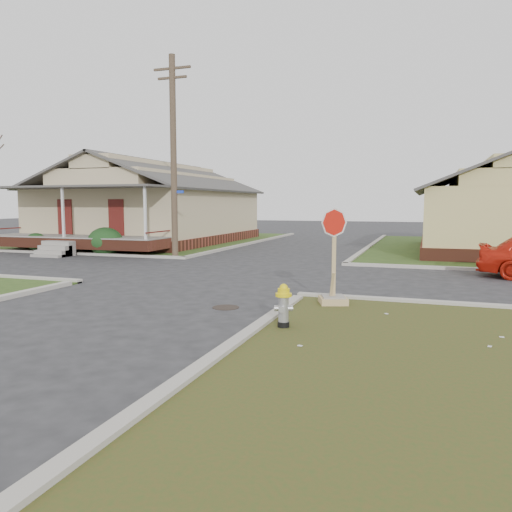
% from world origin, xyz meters
% --- Properties ---
extents(ground, '(120.00, 120.00, 0.00)m').
position_xyz_m(ground, '(0.00, 0.00, 0.00)').
color(ground, '#262628').
rests_on(ground, ground).
extents(verge_far_left, '(19.00, 19.00, 0.05)m').
position_xyz_m(verge_far_left, '(-13.00, 18.00, 0.03)').
color(verge_far_left, '#2C4418').
rests_on(verge_far_left, ground).
extents(curbs, '(80.00, 40.00, 0.12)m').
position_xyz_m(curbs, '(0.00, 5.00, 0.00)').
color(curbs, '#A8A398').
rests_on(curbs, ground).
extents(manhole, '(0.64, 0.64, 0.01)m').
position_xyz_m(manhole, '(2.20, -0.50, 0.01)').
color(manhole, black).
rests_on(manhole, ground).
extents(corner_house, '(10.10, 15.50, 5.30)m').
position_xyz_m(corner_house, '(-10.00, 16.68, 2.28)').
color(corner_house, brown).
rests_on(corner_house, ground).
extents(side_house_yellow, '(7.60, 11.60, 4.70)m').
position_xyz_m(side_house_yellow, '(10.00, 16.50, 2.19)').
color(side_house_yellow, brown).
rests_on(side_house_yellow, ground).
extents(utility_pole, '(1.80, 0.28, 9.00)m').
position_xyz_m(utility_pole, '(-4.20, 8.90, 4.66)').
color(utility_pole, '#3C2C22').
rests_on(utility_pole, ground).
extents(fire_hydrant, '(0.32, 0.32, 0.86)m').
position_xyz_m(fire_hydrant, '(4.07, -2.04, 0.52)').
color(fire_hydrant, black).
rests_on(fire_hydrant, ground).
extents(stop_sign, '(0.66, 0.64, 2.33)m').
position_xyz_m(stop_sign, '(4.58, 0.56, 0.55)').
color(stop_sign, tan).
rests_on(stop_sign, ground).
extents(hedge_left, '(1.29, 1.06, 0.99)m').
position_xyz_m(hedge_left, '(-12.19, 8.97, 0.54)').
color(hedge_left, '#133416').
rests_on(hedge_left, verge_far_left).
extents(hedge_right, '(1.60, 1.31, 1.22)m').
position_xyz_m(hedge_right, '(-8.01, 8.97, 0.66)').
color(hedge_right, '#133416').
rests_on(hedge_right, verge_far_left).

